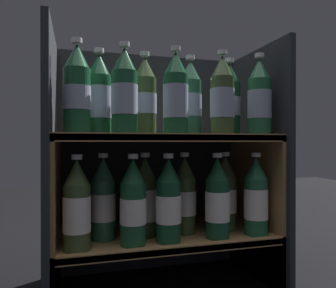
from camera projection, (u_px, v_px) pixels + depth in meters
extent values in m
cube|color=#23262B|center=(151.00, 162.00, 1.30)|extent=(0.75, 0.02, 0.84)
cube|color=#23262B|center=(51.00, 167.00, 1.02)|extent=(0.02, 0.41, 0.84)
cube|color=#23262B|center=(258.00, 163.00, 1.22)|extent=(0.02, 0.41, 0.84)
cube|color=#9E7547|center=(164.00, 234.00, 1.12)|extent=(0.71, 0.37, 0.02)
cube|color=#9E7547|center=(179.00, 250.00, 0.95)|extent=(0.71, 0.02, 0.03)
cube|color=#9E7547|center=(56.00, 273.00, 1.02)|extent=(0.01, 0.37, 0.17)
cube|color=#9E7547|center=(254.00, 252.00, 1.21)|extent=(0.01, 0.37, 0.17)
cube|color=#9E7547|center=(164.00, 138.00, 1.12)|extent=(0.71, 0.37, 0.02)
cube|color=#9E7547|center=(179.00, 137.00, 0.95)|extent=(0.71, 0.02, 0.03)
cube|color=#9E7547|center=(56.00, 221.00, 1.02)|extent=(0.01, 0.37, 0.50)
cube|color=#9E7547|center=(254.00, 208.00, 1.21)|extent=(0.01, 0.37, 0.50)
cylinder|color=#194C2D|center=(77.00, 101.00, 0.92)|extent=(0.08, 0.08, 0.18)
cylinder|color=#8C99B2|center=(77.00, 98.00, 0.92)|extent=(0.08, 0.08, 0.07)
cone|color=#194C2D|center=(77.00, 56.00, 0.92)|extent=(0.07, 0.07, 0.07)
cylinder|color=silver|center=(77.00, 41.00, 0.92)|extent=(0.03, 0.03, 0.01)
cylinder|color=#194C2D|center=(124.00, 103.00, 0.96)|extent=(0.08, 0.08, 0.18)
cylinder|color=#8C99B2|center=(124.00, 100.00, 0.96)|extent=(0.08, 0.08, 0.09)
cone|color=#194C2D|center=(124.00, 59.00, 0.96)|extent=(0.07, 0.07, 0.07)
cylinder|color=silver|center=(124.00, 45.00, 0.96)|extent=(0.03, 0.03, 0.01)
cylinder|color=#194C2D|center=(176.00, 105.00, 1.00)|extent=(0.08, 0.08, 0.18)
cylinder|color=#8C99B2|center=(176.00, 102.00, 1.00)|extent=(0.08, 0.08, 0.10)
cone|color=#194C2D|center=(176.00, 63.00, 1.00)|extent=(0.07, 0.07, 0.07)
cylinder|color=silver|center=(176.00, 49.00, 1.00)|extent=(0.03, 0.03, 0.01)
cylinder|color=#384C28|center=(222.00, 106.00, 1.04)|extent=(0.08, 0.08, 0.18)
cylinder|color=#8C99B2|center=(222.00, 103.00, 1.04)|extent=(0.08, 0.08, 0.09)
cone|color=#384C28|center=(222.00, 66.00, 1.04)|extent=(0.07, 0.07, 0.07)
cylinder|color=silver|center=(222.00, 53.00, 1.04)|extent=(0.03, 0.03, 0.01)
cylinder|color=#1E5638|center=(259.00, 107.00, 1.08)|extent=(0.08, 0.08, 0.18)
cylinder|color=#8C99B2|center=(259.00, 105.00, 1.08)|extent=(0.08, 0.08, 0.09)
cone|color=#1E5638|center=(259.00, 69.00, 1.08)|extent=(0.07, 0.07, 0.07)
cylinder|color=silver|center=(259.00, 56.00, 1.08)|extent=(0.03, 0.03, 0.01)
cylinder|color=#194C2D|center=(99.00, 105.00, 1.02)|extent=(0.08, 0.08, 0.18)
cylinder|color=#8C99B2|center=(99.00, 102.00, 1.02)|extent=(0.08, 0.08, 0.10)
cone|color=#194C2D|center=(99.00, 64.00, 1.02)|extent=(0.07, 0.07, 0.07)
cylinder|color=silver|center=(99.00, 51.00, 1.02)|extent=(0.03, 0.03, 0.01)
cylinder|color=#384C28|center=(145.00, 107.00, 1.06)|extent=(0.08, 0.08, 0.18)
cylinder|color=#8C99B2|center=(145.00, 104.00, 1.06)|extent=(0.08, 0.08, 0.07)
cone|color=#384C28|center=(145.00, 67.00, 1.06)|extent=(0.07, 0.07, 0.07)
cylinder|color=silver|center=(145.00, 54.00, 1.06)|extent=(0.03, 0.03, 0.01)
cylinder|color=#285B42|center=(190.00, 108.00, 1.10)|extent=(0.08, 0.08, 0.18)
cylinder|color=#8C99B2|center=(190.00, 105.00, 1.10)|extent=(0.08, 0.08, 0.07)
cone|color=#285B42|center=(190.00, 70.00, 1.10)|extent=(0.07, 0.07, 0.07)
cylinder|color=silver|center=(190.00, 58.00, 1.10)|extent=(0.03, 0.03, 0.01)
cylinder|color=#144228|center=(229.00, 109.00, 1.14)|extent=(0.08, 0.08, 0.18)
cylinder|color=#8C99B2|center=(229.00, 107.00, 1.14)|extent=(0.08, 0.08, 0.06)
cone|color=#144228|center=(229.00, 73.00, 1.14)|extent=(0.07, 0.07, 0.07)
cylinder|color=silver|center=(229.00, 61.00, 1.14)|extent=(0.03, 0.03, 0.01)
cylinder|color=#384C28|center=(77.00, 217.00, 0.92)|extent=(0.08, 0.08, 0.18)
cylinder|color=white|center=(77.00, 214.00, 0.92)|extent=(0.08, 0.08, 0.10)
cone|color=#384C28|center=(77.00, 172.00, 0.92)|extent=(0.07, 0.07, 0.07)
cylinder|color=silver|center=(77.00, 157.00, 0.92)|extent=(0.03, 0.03, 0.01)
cylinder|color=#194C2D|center=(133.00, 214.00, 0.97)|extent=(0.08, 0.08, 0.18)
cylinder|color=white|center=(133.00, 211.00, 0.97)|extent=(0.08, 0.08, 0.08)
cone|color=#194C2D|center=(133.00, 171.00, 0.97)|extent=(0.07, 0.07, 0.07)
cylinder|color=silver|center=(133.00, 156.00, 0.97)|extent=(0.03, 0.03, 0.01)
cylinder|color=#144228|center=(168.00, 212.00, 1.00)|extent=(0.08, 0.08, 0.18)
cylinder|color=white|center=(168.00, 209.00, 1.00)|extent=(0.08, 0.08, 0.08)
cone|color=#144228|center=(168.00, 170.00, 1.00)|extent=(0.07, 0.07, 0.07)
cylinder|color=silver|center=(168.00, 156.00, 1.00)|extent=(0.03, 0.03, 0.01)
cylinder|color=#144228|center=(217.00, 209.00, 1.04)|extent=(0.08, 0.08, 0.18)
cylinder|color=white|center=(217.00, 206.00, 1.04)|extent=(0.08, 0.08, 0.09)
cone|color=#144228|center=(217.00, 169.00, 1.04)|extent=(0.07, 0.07, 0.07)
cylinder|color=silver|center=(217.00, 155.00, 1.04)|extent=(0.03, 0.03, 0.01)
cylinder|color=#1E5638|center=(256.00, 207.00, 1.08)|extent=(0.08, 0.08, 0.18)
cylinder|color=white|center=(256.00, 204.00, 1.08)|extent=(0.08, 0.08, 0.10)
cone|color=#1E5638|center=(256.00, 168.00, 1.08)|extent=(0.07, 0.07, 0.07)
cylinder|color=silver|center=(256.00, 155.00, 1.08)|extent=(0.03, 0.03, 0.01)
cylinder|color=#285B42|center=(103.00, 210.00, 1.03)|extent=(0.08, 0.08, 0.18)
cylinder|color=white|center=(103.00, 207.00, 1.03)|extent=(0.08, 0.08, 0.08)
cone|color=#285B42|center=(103.00, 169.00, 1.03)|extent=(0.07, 0.07, 0.07)
cylinder|color=silver|center=(103.00, 155.00, 1.03)|extent=(0.03, 0.03, 0.01)
cylinder|color=#384C28|center=(145.00, 207.00, 1.06)|extent=(0.08, 0.08, 0.18)
cylinder|color=white|center=(145.00, 205.00, 1.06)|extent=(0.08, 0.08, 0.10)
cone|color=#384C28|center=(145.00, 168.00, 1.06)|extent=(0.07, 0.07, 0.07)
cylinder|color=silver|center=(145.00, 155.00, 1.06)|extent=(0.03, 0.03, 0.01)
cylinder|color=#384C28|center=(185.00, 205.00, 1.10)|extent=(0.08, 0.08, 0.18)
cylinder|color=white|center=(185.00, 202.00, 1.10)|extent=(0.08, 0.08, 0.08)
cone|color=#384C28|center=(185.00, 167.00, 1.10)|extent=(0.07, 0.07, 0.07)
cylinder|color=silver|center=(185.00, 155.00, 1.10)|extent=(0.03, 0.03, 0.01)
cylinder|color=#384C28|center=(225.00, 203.00, 1.14)|extent=(0.08, 0.08, 0.18)
cylinder|color=white|center=(225.00, 200.00, 1.14)|extent=(0.08, 0.08, 0.08)
cone|color=#384C28|center=(225.00, 166.00, 1.14)|extent=(0.07, 0.07, 0.07)
cylinder|color=silver|center=(225.00, 154.00, 1.14)|extent=(0.03, 0.03, 0.01)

